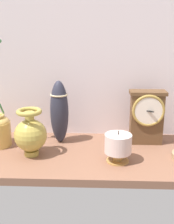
{
  "coord_description": "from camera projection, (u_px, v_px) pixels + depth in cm",
  "views": [
    {
      "loc": [
        0.75,
        -85.14,
        39.23
      ],
      "look_at": [
        -2.7,
        0.0,
        14.0
      ],
      "focal_mm": 44.51,
      "sensor_mm": 36.0,
      "label": 1
    }
  ],
  "objects": [
    {
      "name": "ground_plane",
      "position": [
        95.0,
        155.0,
        0.93
      ],
      "size": [
        100.0,
        36.0,
        2.4
      ],
      "primitive_type": "cube",
      "color": "brown"
    },
    {
      "name": "back_wall",
      "position": [
        96.0,
        49.0,
        1.01
      ],
      "size": [
        120.0,
        2.0,
        65.0
      ],
      "primitive_type": "cube",
      "color": "silver",
      "rests_on": "ground_plane"
    },
    {
      "name": "mantel_clock",
      "position": [
        147.0,
        116.0,
        0.98
      ],
      "size": [
        12.55,
        7.83,
        19.06
      ],
      "color": "brown",
      "rests_on": "ground_plane"
    },
    {
      "name": "brass_vase_bulbous",
      "position": [
        30.0,
        134.0,
        0.89
      ],
      "size": [
        10.51,
        10.51,
        15.46
      ],
      "color": "#B39D44",
      "rests_on": "ground_plane"
    },
    {
      "name": "pillar_candle_front",
      "position": [
        118.0,
        146.0,
        0.85
      ],
      "size": [
        8.32,
        8.32,
        10.06
      ],
      "color": "#B48543",
      "rests_on": "ground_plane"
    },
    {
      "name": "tall_ceramic_vase",
      "position": [
        59.0,
        112.0,
        0.98
      ],
      "size": [
        6.49,
        6.49,
        22.54
      ],
      "color": "#2B2B39",
      "rests_on": "ground_plane"
    }
  ]
}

